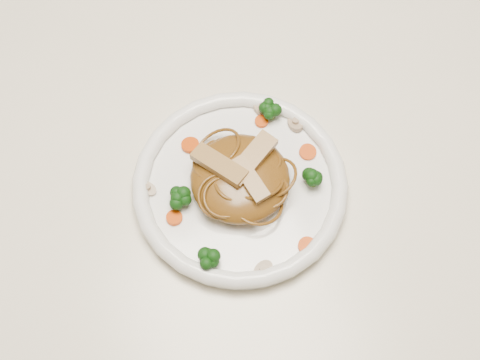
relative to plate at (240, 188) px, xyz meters
name	(u,v)px	position (x,y,z in m)	size (l,w,h in m)	color
ground	(239,281)	(0.05, 0.10, -0.76)	(4.00, 4.00, 0.00)	brown
table	(238,152)	(0.05, 0.10, -0.11)	(1.20, 0.80, 0.75)	white
plate	(240,188)	(0.00, 0.00, 0.00)	(0.25, 0.25, 0.02)	white
noodle_mound	(240,178)	(0.00, 0.00, 0.03)	(0.12, 0.12, 0.04)	brown
chicken_a	(252,159)	(0.02, 0.01, 0.05)	(0.07, 0.02, 0.01)	tan
chicken_b	(219,165)	(-0.02, 0.02, 0.05)	(0.07, 0.02, 0.01)	tan
chicken_c	(250,179)	(0.01, -0.01, 0.05)	(0.06, 0.02, 0.01)	tan
broccoli_0	(271,108)	(0.08, 0.07, 0.02)	(0.03, 0.03, 0.03)	#10430E
broccoli_1	(179,197)	(-0.07, 0.01, 0.02)	(0.02, 0.02, 0.03)	#10430E
broccoli_2	(208,258)	(-0.08, -0.07, 0.02)	(0.03, 0.03, 0.03)	#10430E
broccoli_3	(314,176)	(0.08, -0.04, 0.02)	(0.03, 0.03, 0.03)	#10430E
carrot_0	(261,121)	(0.06, 0.06, 0.01)	(0.02, 0.02, 0.01)	#E64108
carrot_1	(174,218)	(-0.09, 0.00, 0.01)	(0.02, 0.02, 0.01)	#E64108
carrot_2	(308,152)	(0.09, 0.00, 0.01)	(0.02, 0.02, 0.01)	#E64108
carrot_3	(190,145)	(-0.03, 0.08, 0.01)	(0.02, 0.02, 0.01)	#E64108
carrot_4	(307,246)	(0.03, -0.10, 0.01)	(0.02, 0.02, 0.01)	#E64108
mushroom_0	(263,270)	(-0.03, -0.11, 0.01)	(0.03, 0.03, 0.01)	#C2AC92
mushroom_1	(295,123)	(0.10, 0.04, 0.01)	(0.03, 0.03, 0.01)	#C2AC92
mushroom_2	(148,189)	(-0.10, 0.05, 0.01)	(0.02, 0.02, 0.01)	#C2AC92
mushroom_3	(262,109)	(0.07, 0.08, 0.01)	(0.03, 0.03, 0.01)	#C2AC92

